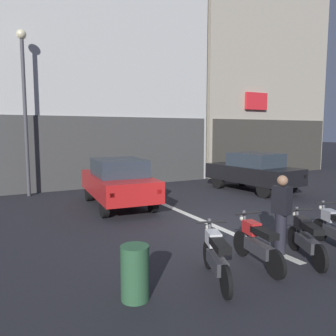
{
  "coord_description": "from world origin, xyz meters",
  "views": [
    {
      "loc": [
        -5.24,
        -7.24,
        2.59
      ],
      "look_at": [
        -0.34,
        2.0,
        1.4
      ],
      "focal_mm": 35.51,
      "sensor_mm": 36.0,
      "label": 1
    }
  ],
  "objects_px": {
    "car_red_crossing_near": "(118,181)",
    "motorcycle_red_row_left_mid": "(257,243)",
    "motorcycle_black_row_centre": "(306,238)",
    "person_by_motorcycles": "(281,214)",
    "car_silver_down_street": "(123,162)",
    "car_black_parked_kerbside": "(253,171)",
    "street_lamp": "(24,96)",
    "trash_bin": "(135,273)",
    "motorcycle_silver_row_right_mid": "(335,228)",
    "motorcycle_white_row_leftmost": "(216,256)"
  },
  "relations": [
    {
      "from": "car_red_crossing_near",
      "to": "car_black_parked_kerbside",
      "type": "xyz_separation_m",
      "value": [
        6.06,
        0.06,
        0.0
      ]
    },
    {
      "from": "car_red_crossing_near",
      "to": "motorcycle_silver_row_right_mid",
      "type": "relative_size",
      "value": 2.67
    },
    {
      "from": "car_silver_down_street",
      "to": "trash_bin",
      "type": "relative_size",
      "value": 4.99
    },
    {
      "from": "car_black_parked_kerbside",
      "to": "motorcycle_silver_row_right_mid",
      "type": "bearing_deg",
      "value": -117.83
    },
    {
      "from": "street_lamp",
      "to": "motorcycle_white_row_leftmost",
      "type": "xyz_separation_m",
      "value": [
        2.09,
        -9.59,
        -3.44
      ]
    },
    {
      "from": "motorcycle_black_row_centre",
      "to": "trash_bin",
      "type": "bearing_deg",
      "value": 177.76
    },
    {
      "from": "street_lamp",
      "to": "person_by_motorcycles",
      "type": "height_order",
      "value": "street_lamp"
    },
    {
      "from": "car_silver_down_street",
      "to": "car_red_crossing_near",
      "type": "bearing_deg",
      "value": -111.89
    },
    {
      "from": "motorcycle_white_row_leftmost",
      "to": "motorcycle_black_row_centre",
      "type": "relative_size",
      "value": 1.03
    },
    {
      "from": "car_silver_down_street",
      "to": "motorcycle_silver_row_right_mid",
      "type": "relative_size",
      "value": 2.68
    },
    {
      "from": "car_silver_down_street",
      "to": "motorcycle_red_row_left_mid",
      "type": "relative_size",
      "value": 2.55
    },
    {
      "from": "street_lamp",
      "to": "car_black_parked_kerbside",
      "type": "bearing_deg",
      "value": -21.32
    },
    {
      "from": "car_red_crossing_near",
      "to": "car_silver_down_street",
      "type": "relative_size",
      "value": 1.0
    },
    {
      "from": "person_by_motorcycles",
      "to": "trash_bin",
      "type": "distance_m",
      "value": 3.48
    },
    {
      "from": "motorcycle_white_row_leftmost",
      "to": "car_red_crossing_near",
      "type": "bearing_deg",
      "value": 86.0
    },
    {
      "from": "motorcycle_white_row_leftmost",
      "to": "person_by_motorcycles",
      "type": "distance_m",
      "value": 2.05
    },
    {
      "from": "motorcycle_red_row_left_mid",
      "to": "street_lamp",
      "type": "bearing_deg",
      "value": 108.57
    },
    {
      "from": "car_red_crossing_near",
      "to": "person_by_motorcycles",
      "type": "bearing_deg",
      "value": -75.06
    },
    {
      "from": "motorcycle_white_row_leftmost",
      "to": "car_black_parked_kerbside",
      "type": "bearing_deg",
      "value": 43.86
    },
    {
      "from": "motorcycle_white_row_leftmost",
      "to": "motorcycle_red_row_left_mid",
      "type": "xyz_separation_m",
      "value": [
        1.08,
        0.16,
        0.0
      ]
    },
    {
      "from": "car_red_crossing_near",
      "to": "motorcycle_black_row_centre",
      "type": "xyz_separation_m",
      "value": [
        1.73,
        -6.25,
        -0.43
      ]
    },
    {
      "from": "motorcycle_white_row_leftmost",
      "to": "trash_bin",
      "type": "bearing_deg",
      "value": 177.06
    },
    {
      "from": "motorcycle_red_row_left_mid",
      "to": "motorcycle_black_row_centre",
      "type": "relative_size",
      "value": 1.08
    },
    {
      "from": "car_black_parked_kerbside",
      "to": "street_lamp",
      "type": "relative_size",
      "value": 0.67
    },
    {
      "from": "car_black_parked_kerbside",
      "to": "motorcycle_black_row_centre",
      "type": "height_order",
      "value": "car_black_parked_kerbside"
    },
    {
      "from": "car_black_parked_kerbside",
      "to": "motorcycle_red_row_left_mid",
      "type": "xyz_separation_m",
      "value": [
        -5.42,
        -6.07,
        -0.43
      ]
    },
    {
      "from": "car_black_parked_kerbside",
      "to": "car_silver_down_street",
      "type": "relative_size",
      "value": 1.0
    },
    {
      "from": "street_lamp",
      "to": "trash_bin",
      "type": "height_order",
      "value": "street_lamp"
    },
    {
      "from": "car_red_crossing_near",
      "to": "car_silver_down_street",
      "type": "distance_m",
      "value": 6.62
    },
    {
      "from": "car_black_parked_kerbside",
      "to": "trash_bin",
      "type": "relative_size",
      "value": 5.01
    },
    {
      "from": "car_red_crossing_near",
      "to": "trash_bin",
      "type": "distance_m",
      "value": 6.41
    },
    {
      "from": "car_silver_down_street",
      "to": "person_by_motorcycles",
      "type": "relative_size",
      "value": 2.54
    },
    {
      "from": "trash_bin",
      "to": "motorcycle_red_row_left_mid",
      "type": "bearing_deg",
      "value": 1.98
    },
    {
      "from": "car_red_crossing_near",
      "to": "person_by_motorcycles",
      "type": "relative_size",
      "value": 2.53
    },
    {
      "from": "street_lamp",
      "to": "trash_bin",
      "type": "bearing_deg",
      "value": -86.23
    },
    {
      "from": "car_silver_down_street",
      "to": "street_lamp",
      "type": "relative_size",
      "value": 0.67
    },
    {
      "from": "motorcycle_red_row_left_mid",
      "to": "car_red_crossing_near",
      "type": "bearing_deg",
      "value": 96.1
    },
    {
      "from": "motorcycle_white_row_leftmost",
      "to": "motorcycle_silver_row_right_mid",
      "type": "distance_m",
      "value": 3.23
    },
    {
      "from": "car_black_parked_kerbside",
      "to": "car_silver_down_street",
      "type": "height_order",
      "value": "same"
    },
    {
      "from": "car_red_crossing_near",
      "to": "street_lamp",
      "type": "height_order",
      "value": "street_lamp"
    },
    {
      "from": "motorcycle_black_row_centre",
      "to": "motorcycle_silver_row_right_mid",
      "type": "relative_size",
      "value": 0.97
    },
    {
      "from": "motorcycle_black_row_centre",
      "to": "street_lamp",
      "type": "bearing_deg",
      "value": 113.75
    },
    {
      "from": "car_black_parked_kerbside",
      "to": "person_by_motorcycles",
      "type": "xyz_separation_m",
      "value": [
        -4.52,
        -5.82,
        -0.03
      ]
    },
    {
      "from": "car_red_crossing_near",
      "to": "motorcycle_red_row_left_mid",
      "type": "bearing_deg",
      "value": -83.9
    },
    {
      "from": "street_lamp",
      "to": "trash_bin",
      "type": "relative_size",
      "value": 7.48
    },
    {
      "from": "car_black_parked_kerbside",
      "to": "street_lamp",
      "type": "xyz_separation_m",
      "value": [
        -8.58,
        3.35,
        3.02
      ]
    },
    {
      "from": "motorcycle_silver_row_right_mid",
      "to": "trash_bin",
      "type": "distance_m",
      "value": 4.7
    },
    {
      "from": "motorcycle_black_row_centre",
      "to": "car_black_parked_kerbside",
      "type": "bearing_deg",
      "value": 55.49
    },
    {
      "from": "car_red_crossing_near",
      "to": "car_black_parked_kerbside",
      "type": "height_order",
      "value": "same"
    },
    {
      "from": "car_red_crossing_near",
      "to": "motorcycle_white_row_leftmost",
      "type": "height_order",
      "value": "car_red_crossing_near"
    }
  ]
}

